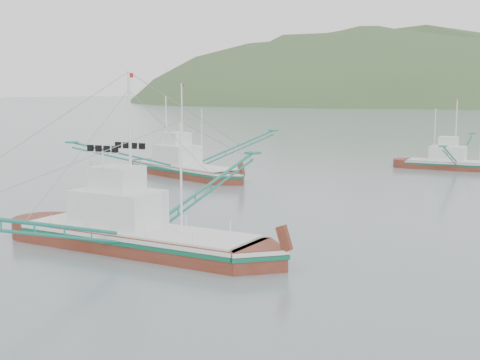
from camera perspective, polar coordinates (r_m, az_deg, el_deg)
The scene contains 5 objects.
ground at distance 41.11m, azimuth -5.25°, elevation -5.32°, with size 1200.00×1200.00×0.00m, color slate.
main_boat at distance 39.17m, azimuth -8.88°, elevation -3.29°, with size 15.53×27.16×11.07m.
bg_boat_left at distance 71.46m, azimuth -4.79°, elevation 1.73°, with size 14.92×26.02×10.62m.
bg_boat_far at distance 81.05m, azimuth 18.05°, elevation 1.93°, with size 12.23×21.16×8.68m.
headland_left at distance 440.96m, azimuth 10.55°, elevation 6.50°, with size 448.00×308.00×210.00m, color #38512A.
Camera 1 is at (27.80, -28.82, 9.33)m, focal length 50.00 mm.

